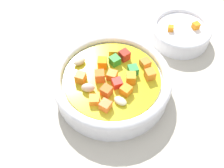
{
  "coord_description": "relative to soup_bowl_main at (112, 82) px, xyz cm",
  "views": [
    {
      "loc": [
        -18.43,
        23.65,
        42.4
      ],
      "look_at": [
        0.0,
        0.0,
        2.12
      ],
      "focal_mm": 44.53,
      "sensor_mm": 36.0,
      "label": 1
    }
  ],
  "objects": [
    {
      "name": "ground_plane",
      "position": [
        0.0,
        -0.0,
        -3.65
      ],
      "size": [
        140.0,
        140.0,
        2.0
      ],
      "primitive_type": "cube",
      "color": "#BAB2A0"
    },
    {
      "name": "soup_bowl_main",
      "position": [
        0.0,
        0.0,
        0.0
      ],
      "size": [
        21.12,
        21.12,
        5.85
      ],
      "color": "white",
      "rests_on": "ground_plane"
    },
    {
      "name": "side_bowl_small",
      "position": [
        -2.99,
        -19.79,
        -0.72
      ],
      "size": [
        12.41,
        12.41,
        4.25
      ],
      "color": "white",
      "rests_on": "ground_plane"
    }
  ]
}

